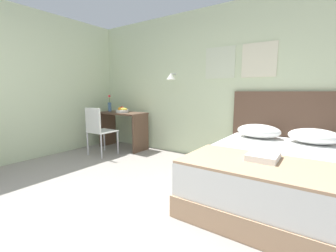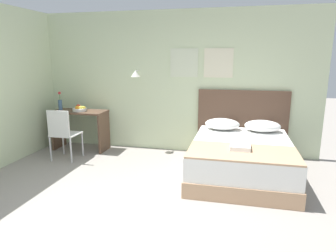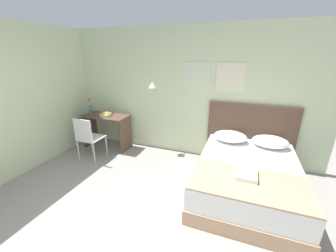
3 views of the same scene
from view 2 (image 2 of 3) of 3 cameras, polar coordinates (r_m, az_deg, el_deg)
ground_plane at (r=3.48m, az=-12.37°, el=-18.58°), size 24.00×24.00×0.00m
wall_back at (r=5.79m, az=-0.27°, el=8.30°), size 5.66×0.31×2.65m
bed at (r=4.78m, az=13.74°, el=-6.09°), size 1.50×1.99×0.55m
headboard at (r=5.68m, az=13.88°, el=0.49°), size 1.62×0.06×1.22m
pillow_left at (r=5.39m, az=10.29°, el=0.37°), size 0.60×0.44×0.20m
pillow_right at (r=5.40m, az=17.55°, el=-0.00°), size 0.60×0.44×0.20m
throw_blanket at (r=4.15m, az=13.99°, el=-4.88°), size 1.46×0.80×0.02m
folded_towel_near_foot at (r=4.27m, az=13.59°, el=-3.76°), size 0.27×0.35×0.06m
desk at (r=6.15m, az=-16.37°, el=0.49°), size 1.04×0.50×0.78m
desk_chair at (r=5.56m, az=-19.48°, el=-0.88°), size 0.44×0.44×0.92m
fruit_bowl at (r=6.05m, az=-16.53°, el=3.15°), size 0.27×0.26×0.13m
flower_vase at (r=6.32m, az=-19.85°, el=4.10°), size 0.07×0.07×0.36m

